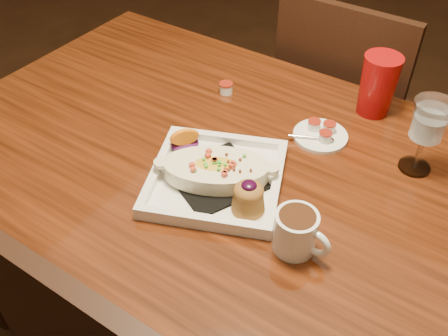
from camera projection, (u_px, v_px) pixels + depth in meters
The scene contains 8 objects.
table at pixel (244, 196), 1.18m from camera, with size 1.50×0.90×0.75m.
chair_far at pixel (343, 115), 1.66m from camera, with size 0.42×0.42×0.93m.
plate at pixel (218, 175), 1.05m from camera, with size 0.36×0.36×0.08m.
coffee_mug at pixel (297, 231), 0.91m from camera, with size 0.11×0.08×0.09m.
goblet at pixel (429, 124), 1.02m from camera, with size 0.08×0.08×0.17m.
saucer at pixel (320, 134), 1.18m from camera, with size 0.13×0.13×0.09m.
creamer_loose at pixel (226, 88), 1.32m from camera, with size 0.04×0.04×0.03m.
red_tumbler at pixel (378, 85), 1.21m from camera, with size 0.09×0.09×0.15m, color #A70B0D.
Camera 1 is at (0.42, -0.71, 1.49)m, focal length 40.00 mm.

